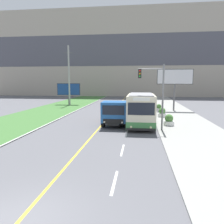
{
  "coord_description": "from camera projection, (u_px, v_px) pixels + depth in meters",
  "views": [
    {
      "loc": [
        3.79,
        -5.94,
        4.48
      ],
      "look_at": [
        1.1,
        15.43,
        1.4
      ],
      "focal_mm": 35.0,
      "sensor_mm": 36.0,
      "label": 1
    }
  ],
  "objects": [
    {
      "name": "lane_marking_centre",
      "position": [
        62.0,
        182.0,
        9.73
      ],
      "size": [
        2.88,
        140.0,
        0.01
      ],
      "color": "gold",
      "rests_on": "ground_plane"
    },
    {
      "name": "car_distant",
      "position": [
        143.0,
        105.0,
        34.46
      ],
      "size": [
        1.8,
        4.3,
        1.45
      ],
      "color": "maroon",
      "rests_on": "ground_plane"
    },
    {
      "name": "planter_round_near",
      "position": [
        169.0,
        121.0,
        21.67
      ],
      "size": [
        1.03,
        1.03,
        1.13
      ],
      "color": "silver",
      "rests_on": "sidewalk_right"
    },
    {
      "name": "planter_round_third",
      "position": [
        159.0,
        108.0,
        32.06
      ],
      "size": [
        0.92,
        0.92,
        1.03
      ],
      "color": "silver",
      "rests_on": "sidewalk_right"
    },
    {
      "name": "traffic_light_mast",
      "position": [
        156.0,
        89.0,
        19.26
      ],
      "size": [
        2.28,
        0.32,
        5.92
      ],
      "color": "slate",
      "rests_on": "ground_plane"
    },
    {
      "name": "billboard_large",
      "position": [
        175.0,
        78.0,
        32.13
      ],
      "size": [
        5.19,
        0.24,
        6.2
      ],
      "color": "#59595B",
      "rests_on": "ground_plane"
    },
    {
      "name": "ground_plane",
      "position": [
        17.0,
        223.0,
        6.94
      ],
      "size": [
        300.0,
        300.0,
        0.0
      ],
      "primitive_type": "plane",
      "color": "#56565B"
    },
    {
      "name": "apartment_block_background",
      "position": [
        127.0,
        54.0,
        64.9
      ],
      "size": [
        80.0,
        8.04,
        24.86
      ],
      "color": "#A89E8E",
      "rests_on": "ground_plane"
    },
    {
      "name": "planter_round_second",
      "position": [
        162.0,
        113.0,
        26.87
      ],
      "size": [
        1.03,
        1.03,
        1.14
      ],
      "color": "silver",
      "rests_on": "sidewalk_right"
    },
    {
      "name": "city_bus",
      "position": [
        141.0,
        110.0,
        21.34
      ],
      "size": [
        2.71,
        6.09,
        3.22
      ],
      "color": "beige",
      "rests_on": "ground_plane"
    },
    {
      "name": "dump_truck",
      "position": [
        116.0,
        113.0,
        22.06
      ],
      "size": [
        2.49,
        6.56,
        2.5
      ],
      "color": "black",
      "rests_on": "ground_plane"
    },
    {
      "name": "utility_pole_far",
      "position": [
        69.0,
        76.0,
        39.63
      ],
      "size": [
        1.8,
        0.28,
        10.77
      ],
      "color": "#9E9E99",
      "rests_on": "ground_plane"
    },
    {
      "name": "billboard_small",
      "position": [
        69.0,
        90.0,
        41.14
      ],
      "size": [
        4.44,
        0.24,
        4.03
      ],
      "color": "#59595B",
      "rests_on": "ground_plane"
    }
  ]
}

